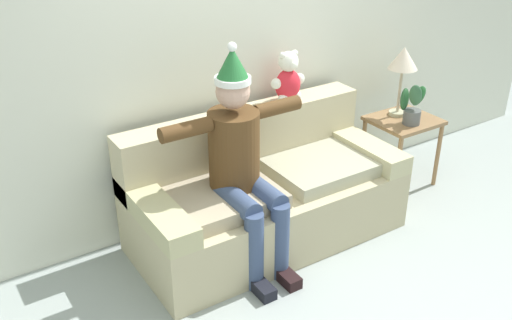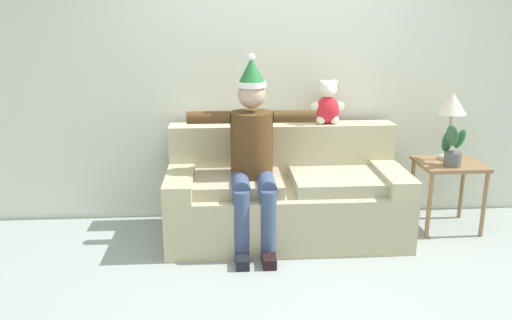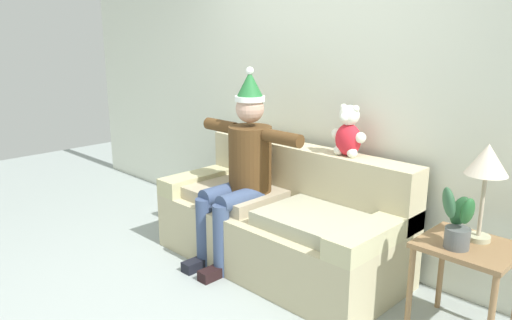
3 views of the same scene
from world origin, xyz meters
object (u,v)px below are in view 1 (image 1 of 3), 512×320
at_px(teddy_bear, 288,79).
at_px(person_seated, 242,159).
at_px(couch, 263,194).
at_px(side_table, 403,130).
at_px(table_lamp, 403,62).
at_px(potted_plant, 412,105).

bearing_deg(teddy_bear, person_seated, -147.03).
height_order(couch, side_table, couch).
bearing_deg(teddy_bear, side_table, -12.75).
relative_size(person_seated, table_lamp, 2.63).
bearing_deg(potted_plant, couch, 177.28).
height_order(couch, person_seated, person_seated).
xyz_separation_m(person_seated, side_table, (1.70, 0.21, -0.28)).
bearing_deg(person_seated, table_lamp, 9.94).
xyz_separation_m(table_lamp, potted_plant, (-0.05, -0.20, -0.30)).
relative_size(teddy_bear, table_lamp, 0.66).
bearing_deg(potted_plant, side_table, 70.20).
bearing_deg(couch, potted_plant, -2.72).
bearing_deg(couch, person_seated, -149.15).
relative_size(couch, table_lamp, 3.34).
height_order(person_seated, teddy_bear, person_seated).
distance_m(person_seated, side_table, 1.74).
height_order(table_lamp, potted_plant, table_lamp).
xyz_separation_m(couch, person_seated, (-0.29, -0.17, 0.43)).
distance_m(teddy_bear, potted_plant, 1.09).
bearing_deg(teddy_bear, table_lamp, -7.53).
distance_m(couch, person_seated, 0.55).
bearing_deg(table_lamp, teddy_bear, 172.47).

